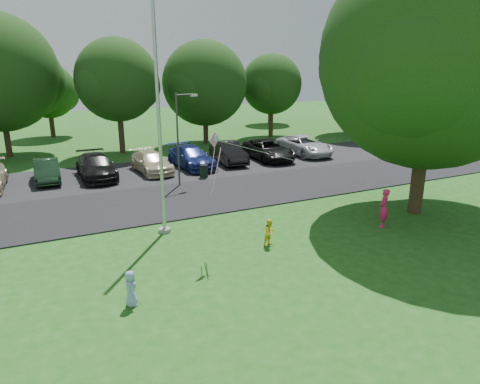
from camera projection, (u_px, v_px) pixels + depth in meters
name	position (u px, v px, depth m)	size (l,w,h in m)	color
ground	(304.00, 263.00, 14.87)	(120.00, 120.00, 0.00)	#1B5316
park_road	(207.00, 195.00, 22.61)	(60.00, 6.00, 0.06)	black
parking_strip	(170.00, 170.00, 28.21)	(42.00, 7.00, 0.06)	black
flagpole	(159.00, 131.00, 16.52)	(0.50, 0.50, 10.00)	#B7BABF
street_lamp	(180.00, 131.00, 23.77)	(1.43, 0.58, 5.23)	#3F3F44
trash_can	(204.00, 172.00, 26.10)	(0.53, 0.53, 0.83)	black
big_tree	(432.00, 63.00, 18.10)	(10.10, 9.61, 11.79)	#332316
tree_row	(154.00, 78.00, 34.80)	(64.35, 11.94, 10.88)	#332316
horizon_trees	(153.00, 89.00, 44.54)	(77.46, 7.20, 7.02)	#332316
parked_cars	(187.00, 157.00, 28.52)	(23.64, 5.56, 1.48)	#C6B793
woman	(384.00, 208.00, 18.06)	(0.61, 0.40, 1.66)	#F72165
child_yellow	(270.00, 232.00, 16.22)	(0.52, 0.40, 1.06)	yellow
child_blue	(131.00, 288.00, 12.11)	(0.52, 0.34, 1.07)	#85A0CC
kite	(222.00, 154.00, 14.87)	(7.63, 1.01, 2.56)	pink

